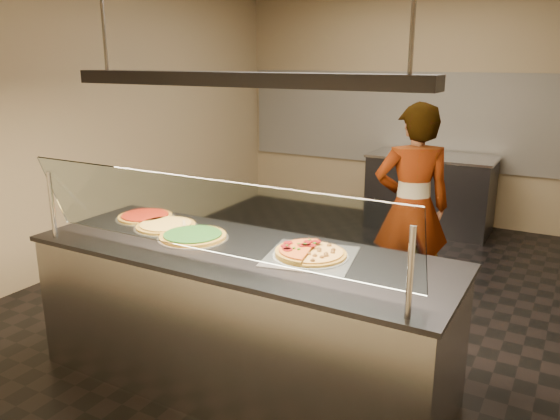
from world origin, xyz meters
The scene contains 16 objects.
ground centered at (0.00, 0.00, -0.01)m, with size 5.00×6.00×0.02m, color black.
wall_back centered at (0.00, 3.01, 1.50)m, with size 5.00×0.02×3.00m, color #9A8763.
wall_left centered at (-2.51, 0.00, 1.50)m, with size 0.02×6.00×3.00m, color #9A8763.
tile_band centered at (0.00, 2.98, 1.30)m, with size 4.90×0.02×1.20m, color silver.
serving_counter centered at (0.10, -1.43, 0.47)m, with size 2.69×0.94×0.93m.
sneeze_guard centered at (0.10, -1.77, 1.23)m, with size 2.45×0.18×0.54m.
perforated_tray centered at (0.54, -1.33, 0.94)m, with size 0.60×0.60×0.01m.
half_pizza_pepperoni centered at (0.44, -1.33, 0.96)m, with size 0.29×0.45×0.05m.
half_pizza_sausage centered at (0.64, -1.33, 0.96)m, with size 0.29×0.45×0.04m.
pizza_spinach centered at (-0.29, -1.39, 0.95)m, with size 0.46×0.46×0.03m.
pizza_cheese centered at (-0.60, -1.30, 0.94)m, with size 0.44×0.44×0.03m.
pizza_tomato centered at (-0.88, -1.20, 0.94)m, with size 0.42×0.42×0.03m.
pizza_spatula centered at (-0.42, -1.26, 0.96)m, with size 0.28×0.17×0.02m.
prep_table centered at (0.28, 2.55, 0.47)m, with size 1.50×0.74×0.93m.
worker centered at (0.68, 0.28, 0.87)m, with size 0.63×0.42×1.74m, color #2D2B32.
heat_lamp_housing centered at (0.10, -1.43, 1.95)m, with size 2.30×0.18×0.08m, color #2D2D31.
Camera 1 is at (1.87, -4.07, 2.06)m, focal length 35.00 mm.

